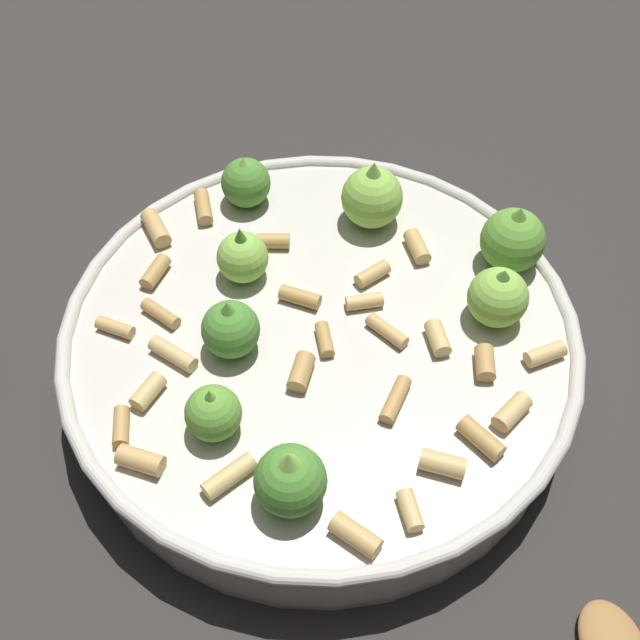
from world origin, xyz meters
The scene contains 2 objects.
ground_plane centered at (0.00, 0.00, 0.00)m, with size 2.40×2.40×0.00m, color #2D2B28.
cooking_pan centered at (0.00, 0.00, 0.03)m, with size 0.34×0.34×0.10m.
Camera 1 is at (0.08, 0.31, 0.46)m, focal length 44.63 mm.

